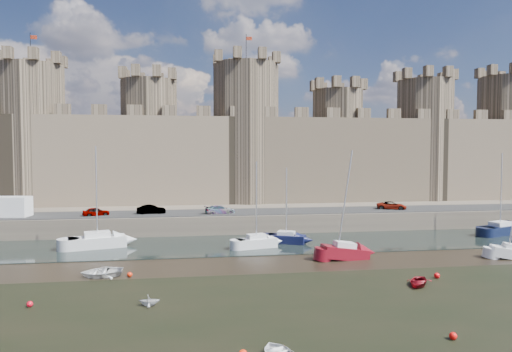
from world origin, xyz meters
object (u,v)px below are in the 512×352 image
object	(u,v)px
sailboat_1	(286,238)
car_3	(392,206)
sailboat_0	(97,241)
sailboat_3	(500,229)
sailboat_4	(345,251)
car_1	(151,210)
sailboat_2	(256,241)
car_2	(220,210)
van	(5,207)
car_0	(96,212)

from	to	relation	value
sailboat_1	car_3	bearing A→B (deg)	53.78
sailboat_0	sailboat_3	size ratio (longest dim) A/B	1.08
sailboat_1	sailboat_4	world-z (taller)	sailboat_4
car_1	sailboat_0	distance (m)	10.90
sailboat_1	sailboat_2	bearing A→B (deg)	-126.85
sailboat_4	sailboat_3	bearing A→B (deg)	16.96
sailboat_1	car_2	bearing A→B (deg)	154.53
sailboat_0	sailboat_4	xyz separation A→B (m)	(25.88, -8.94, -0.07)
car_2	van	bearing A→B (deg)	76.38
car_2	car_3	xyz separation A→B (m)	(24.96, 1.11, -0.01)
car_2	sailboat_4	distance (m)	20.81
car_3	sailboat_2	xyz separation A→B (m)	(-21.58, -11.94, -2.30)
car_2	sailboat_3	world-z (taller)	sailboat_3
sailboat_3	sailboat_4	distance (m)	26.65
sailboat_0	sailboat_3	bearing A→B (deg)	-14.40
sailboat_1	sailboat_3	xyz separation A→B (m)	(28.93, 1.59, 0.08)
car_2	car_3	size ratio (longest dim) A/B	0.97
car_2	van	xyz separation A→B (m)	(-27.44, 0.83, 0.73)
car_1	sailboat_2	bearing A→B (deg)	-136.93
car_2	car_3	distance (m)	24.99
car_0	car_2	world-z (taller)	car_2
sailboat_1	car_1	bearing A→B (deg)	173.94
car_3	sailboat_4	size ratio (longest dim) A/B	0.38
sailboat_2	van	bearing A→B (deg)	145.43
car_3	sailboat_4	xyz separation A→B (m)	(-13.45, -18.29, -2.29)
car_3	sailboat_0	distance (m)	40.49
car_3	van	world-z (taller)	van
sailboat_0	sailboat_4	distance (m)	27.38
sailboat_3	sailboat_4	world-z (taller)	sailboat_4
sailboat_0	sailboat_3	distance (m)	50.58
sailboat_2	car_2	bearing A→B (deg)	93.48
car_2	sailboat_0	xyz separation A→B (m)	(-14.37, -8.25, -2.22)
car_0	car_2	xyz separation A→B (m)	(16.14, -0.28, 0.02)
car_1	van	bearing A→B (deg)	87.29
car_1	sailboat_1	world-z (taller)	sailboat_1
sailboat_1	sailboat_4	xyz separation A→B (m)	(4.25, -8.46, 0.07)
car_3	car_0	bearing A→B (deg)	110.91
van	sailboat_4	bearing A→B (deg)	-17.86
van	sailboat_0	distance (m)	16.19
car_2	van	size ratio (longest dim) A/B	0.67
car_1	sailboat_2	xyz separation A→B (m)	(12.54, -11.89, -2.34)
van	sailboat_2	bearing A→B (deg)	-13.76
sailboat_2	sailboat_4	bearing A→B (deg)	-51.83
car_3	sailboat_0	xyz separation A→B (m)	(-39.33, -9.35, -2.22)
car_2	sailboat_0	bearing A→B (deg)	107.97
sailboat_0	sailboat_2	xyz separation A→B (m)	(17.74, -2.59, -0.08)
sailboat_0	sailboat_3	world-z (taller)	sailboat_0
car_1	sailboat_1	distance (m)	19.27
van	sailboat_4	xyz separation A→B (m)	(38.96, -18.02, -3.02)
car_2	car_3	bearing A→B (deg)	-99.34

